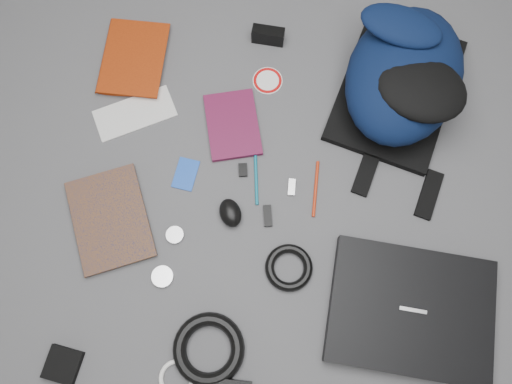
{
  "coord_description": "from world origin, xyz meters",
  "views": [
    {
      "loc": [
        0.02,
        -0.37,
        1.32
      ],
      "look_at": [
        0.0,
        0.0,
        0.02
      ],
      "focal_mm": 35.0,
      "sensor_mm": 36.0,
      "label": 1
    }
  ],
  "objects_px": {
    "backpack": "(404,75)",
    "pouch": "(63,365)",
    "dvd_case": "(233,125)",
    "mouse": "(230,213)",
    "textbook_red": "(103,56)",
    "compact_camera": "(268,35)",
    "comic_book": "(75,230)",
    "laptop": "(411,310)"
  },
  "relations": [
    {
      "from": "backpack",
      "to": "pouch",
      "type": "relative_size",
      "value": 5.84
    },
    {
      "from": "dvd_case",
      "to": "mouse",
      "type": "distance_m",
      "value": 0.26
    },
    {
      "from": "textbook_red",
      "to": "backpack",
      "type": "bearing_deg",
      "value": -1.3
    },
    {
      "from": "textbook_red",
      "to": "dvd_case",
      "type": "bearing_deg",
      "value": -23.44
    },
    {
      "from": "compact_camera",
      "to": "textbook_red",
      "type": "bearing_deg",
      "value": -163.19
    },
    {
      "from": "compact_camera",
      "to": "pouch",
      "type": "bearing_deg",
      "value": -109.33
    },
    {
      "from": "dvd_case",
      "to": "pouch",
      "type": "relative_size",
      "value": 2.46
    },
    {
      "from": "mouse",
      "to": "textbook_red",
      "type": "bearing_deg",
      "value": 109.52
    },
    {
      "from": "mouse",
      "to": "pouch",
      "type": "bearing_deg",
      "value": -155.97
    },
    {
      "from": "backpack",
      "to": "compact_camera",
      "type": "height_order",
      "value": "backpack"
    },
    {
      "from": "dvd_case",
      "to": "mouse",
      "type": "bearing_deg",
      "value": -99.29
    },
    {
      "from": "textbook_red",
      "to": "comic_book",
      "type": "height_order",
      "value": "textbook_red"
    },
    {
      "from": "mouse",
      "to": "pouch",
      "type": "relative_size",
      "value": 0.98
    },
    {
      "from": "dvd_case",
      "to": "compact_camera",
      "type": "bearing_deg",
      "value": 61.04
    },
    {
      "from": "backpack",
      "to": "mouse",
      "type": "height_order",
      "value": "backpack"
    },
    {
      "from": "textbook_red",
      "to": "pouch",
      "type": "bearing_deg",
      "value": -85.69
    },
    {
      "from": "comic_book",
      "to": "mouse",
      "type": "xyz_separation_m",
      "value": [
        0.42,
        0.07,
        0.01
      ]
    },
    {
      "from": "laptop",
      "to": "mouse",
      "type": "distance_m",
      "value": 0.53
    },
    {
      "from": "comic_book",
      "to": "pouch",
      "type": "relative_size",
      "value": 3.26
    },
    {
      "from": "comic_book",
      "to": "pouch",
      "type": "bearing_deg",
      "value": -106.5
    },
    {
      "from": "dvd_case",
      "to": "compact_camera",
      "type": "height_order",
      "value": "compact_camera"
    },
    {
      "from": "mouse",
      "to": "pouch",
      "type": "xyz_separation_m",
      "value": [
        -0.39,
        -0.41,
        -0.01
      ]
    },
    {
      "from": "laptop",
      "to": "mouse",
      "type": "xyz_separation_m",
      "value": [
        -0.48,
        0.23,
        0.0
      ]
    },
    {
      "from": "textbook_red",
      "to": "comic_book",
      "type": "bearing_deg",
      "value": -87.44
    },
    {
      "from": "textbook_red",
      "to": "comic_book",
      "type": "distance_m",
      "value": 0.53
    },
    {
      "from": "comic_book",
      "to": "dvd_case",
      "type": "relative_size",
      "value": 1.33
    },
    {
      "from": "laptop",
      "to": "pouch",
      "type": "height_order",
      "value": "laptop"
    },
    {
      "from": "comic_book",
      "to": "dvd_case",
      "type": "xyz_separation_m",
      "value": [
        0.4,
        0.33,
        -0.0
      ]
    },
    {
      "from": "compact_camera",
      "to": "pouch",
      "type": "distance_m",
      "value": 1.06
    },
    {
      "from": "dvd_case",
      "to": "laptop",
      "type": "bearing_deg",
      "value": -57.12
    },
    {
      "from": "dvd_case",
      "to": "textbook_red",
      "type": "bearing_deg",
      "value": 141.61
    },
    {
      "from": "textbook_red",
      "to": "compact_camera",
      "type": "distance_m",
      "value": 0.49
    },
    {
      "from": "comic_book",
      "to": "compact_camera",
      "type": "height_order",
      "value": "compact_camera"
    },
    {
      "from": "comic_book",
      "to": "pouch",
      "type": "height_order",
      "value": "same"
    },
    {
      "from": "textbook_red",
      "to": "compact_camera",
      "type": "height_order",
      "value": "compact_camera"
    },
    {
      "from": "comic_book",
      "to": "pouch",
      "type": "xyz_separation_m",
      "value": [
        0.02,
        -0.34,
        0.0
      ]
    },
    {
      "from": "textbook_red",
      "to": "mouse",
      "type": "xyz_separation_m",
      "value": [
        0.41,
        -0.46,
        0.01
      ]
    },
    {
      "from": "dvd_case",
      "to": "pouch",
      "type": "height_order",
      "value": "pouch"
    },
    {
      "from": "laptop",
      "to": "mouse",
      "type": "height_order",
      "value": "mouse"
    },
    {
      "from": "textbook_red",
      "to": "pouch",
      "type": "distance_m",
      "value": 0.87
    },
    {
      "from": "backpack",
      "to": "comic_book",
      "type": "xyz_separation_m",
      "value": [
        -0.87,
        -0.46,
        -0.09
      ]
    },
    {
      "from": "backpack",
      "to": "laptop",
      "type": "relative_size",
      "value": 1.18
    }
  ]
}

